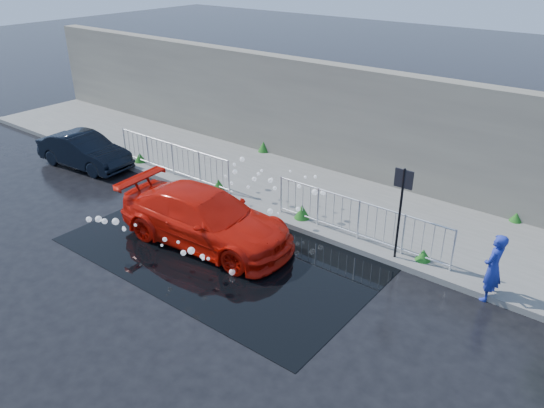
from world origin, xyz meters
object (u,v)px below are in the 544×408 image
Objects in this scene: red_car at (206,218)px; person at (493,268)px; sign_post at (401,200)px; dark_car at (84,151)px.

red_car is 6.96m from person.
sign_post reaches higher than dark_car.
sign_post is 1.55× the size of person.
dark_car is 2.24× the size of person.
person reaches higher than dark_car.
person is at bearing -78.20° from red_car.
red_car is at bearing -105.35° from dark_car.
sign_post is at bearing -69.12° from red_car.
sign_post is 11.53m from dark_car.
dark_car is (-7.08, 1.19, -0.11)m from red_car.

